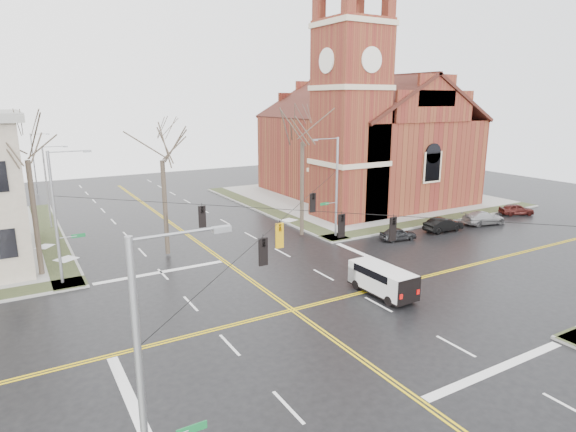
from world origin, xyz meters
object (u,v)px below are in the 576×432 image
parked_car_b (443,225)px  parked_car_a (398,234)px  tree_nw_far (27,152)px  signal_pole_nw (58,214)px  parked_car_d (516,209)px  streetlight_north_b (35,161)px  church (361,132)px  streetlight_north_a (48,184)px  signal_pole_ne (335,185)px  signal_pole_sw (148,389)px  cargo_van (380,278)px  parked_car_c (484,218)px  tree_ne (302,136)px  tree_nw_near (162,154)px

parked_car_b → parked_car_a: bearing=92.0°
parked_car_a → tree_nw_far: tree_nw_far is taller
signal_pole_nw → parked_car_d: (45.22, -2.80, -4.32)m
streetlight_north_b → parked_car_b: (32.31, -40.03, -3.80)m
church → parked_car_d: 20.08m
streetlight_north_a → parked_car_a: (26.51, -20.05, -3.90)m
signal_pole_ne → parked_car_d: 23.16m
signal_pole_sw → cargo_van: size_ratio=1.84×
cargo_van → signal_pole_sw: bearing=-149.2°
tree_nw_far → streetlight_north_b: bearing=86.7°
streetlight_north_a → tree_nw_far: 14.70m
streetlight_north_b → tree_nw_far: (-1.94, -33.88, 4.41)m
streetlight_north_b → parked_car_c: 55.42m
signal_pole_nw → cargo_van: size_ratio=1.84×
streetlight_north_b → tree_ne: (19.69, -34.57, 4.77)m
streetlight_north_a → tree_ne: 24.95m
signal_pole_ne → signal_pole_nw: bearing=180.0°
cargo_van → streetlight_north_a: bearing=119.6°
cargo_van → parked_car_a: bearing=41.1°
parked_car_d → tree_ne: tree_ne is taller
tree_nw_far → streetlight_north_a: bearing=82.0°
signal_pole_nw → parked_car_c: signal_pole_nw is taller
church → signal_pole_sw: 51.29m
parked_car_a → parked_car_c: (11.44, -0.15, 0.09)m
church → cargo_van: (-18.55, -25.50, -7.34)m
church → tree_nw_near: 30.07m
signal_pole_sw → tree_nw_far: size_ratio=0.73×
streetlight_north_b → cargo_van: 51.66m
parked_car_a → streetlight_north_a: bearing=64.6°
parked_car_d → signal_pole_sw: bearing=138.9°
church → tree_ne: size_ratio=2.15×
signal_pole_sw → streetlight_north_a: bearing=89.0°
streetlight_north_b → parked_car_c: streetlight_north_b is taller
parked_car_b → parked_car_d: parked_car_b is taller
signal_pole_nw → tree_ne: bearing=5.4°
parked_car_a → parked_car_c: size_ratio=0.74×
signal_pole_nw → tree_nw_far: bearing=115.9°
signal_pole_ne → parked_car_a: signal_pole_ne is taller
streetlight_north_a → cargo_van: bearing=-59.6°
tree_ne → parked_car_a: bearing=-38.8°
tree_nw_far → signal_pole_sw: bearing=-87.2°
signal_pole_nw → parked_car_a: signal_pole_nw is taller
parked_car_a → parked_car_d: parked_car_d is taller
signal_pole_ne → parked_car_c: bearing=-13.0°
signal_pole_ne → cargo_van: size_ratio=1.84×
signal_pole_ne → tree_nw_far: (-23.92, 2.62, 3.93)m
tree_ne → signal_pole_ne: bearing=-40.1°
church → tree_nw_near: size_ratio=2.42×
signal_pole_sw → parked_car_b: (32.98, 19.47, -4.28)m
signal_pole_sw → parked_car_a: (27.18, 19.45, -4.38)m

